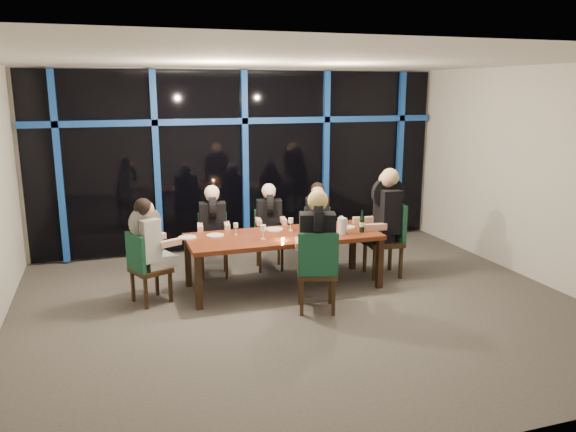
{
  "coord_description": "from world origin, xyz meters",
  "views": [
    {
      "loc": [
        -2.24,
        -6.2,
        2.68
      ],
      "look_at": [
        0.0,
        0.6,
        1.05
      ],
      "focal_mm": 35.0,
      "sensor_mm": 36.0,
      "label": 1
    }
  ],
  "objects_px": {
    "diner_far_left": "(213,218)",
    "chair_far_right": "(317,233)",
    "chair_end_right": "(390,235)",
    "diner_end_right": "(385,207)",
    "chair_end_left": "(144,264)",
    "diner_near_mid": "(317,233)",
    "chair_far_left": "(213,241)",
    "water_pitcher": "(342,226)",
    "diner_end_left": "(148,235)",
    "diner_far_right": "(317,212)",
    "diner_far_mid": "(269,214)",
    "chair_near_mid": "(317,267)",
    "wine_bottle": "(362,224)",
    "dining_table": "(283,239)",
    "chair_far_mid": "(269,236)"
  },
  "relations": [
    {
      "from": "chair_near_mid",
      "to": "wine_bottle",
      "type": "height_order",
      "value": "wine_bottle"
    },
    {
      "from": "dining_table",
      "to": "diner_far_mid",
      "type": "distance_m",
      "value": 0.86
    },
    {
      "from": "diner_end_left",
      "to": "diner_far_left",
      "type": "bearing_deg",
      "value": -75.01
    },
    {
      "from": "chair_near_mid",
      "to": "diner_near_mid",
      "type": "height_order",
      "value": "diner_near_mid"
    },
    {
      "from": "water_pitcher",
      "to": "chair_end_right",
      "type": "bearing_deg",
      "value": 32.74
    },
    {
      "from": "chair_far_left",
      "to": "diner_far_right",
      "type": "height_order",
      "value": "diner_far_right"
    },
    {
      "from": "diner_far_right",
      "to": "diner_end_right",
      "type": "distance_m",
      "value": 1.09
    },
    {
      "from": "wine_bottle",
      "to": "diner_end_left",
      "type": "bearing_deg",
      "value": 175.71
    },
    {
      "from": "diner_end_left",
      "to": "diner_near_mid",
      "type": "height_order",
      "value": "diner_near_mid"
    },
    {
      "from": "diner_far_left",
      "to": "chair_far_right",
      "type": "bearing_deg",
      "value": 11.92
    },
    {
      "from": "chair_end_left",
      "to": "diner_far_mid",
      "type": "relative_size",
      "value": 1.08
    },
    {
      "from": "chair_near_mid",
      "to": "chair_far_left",
      "type": "bearing_deg",
      "value": -46.6
    },
    {
      "from": "chair_far_right",
      "to": "diner_far_left",
      "type": "bearing_deg",
      "value": -154.98
    },
    {
      "from": "diner_far_right",
      "to": "chair_far_right",
      "type": "bearing_deg",
      "value": 90.0
    },
    {
      "from": "chair_far_right",
      "to": "diner_end_left",
      "type": "bearing_deg",
      "value": -140.16
    },
    {
      "from": "dining_table",
      "to": "chair_far_right",
      "type": "distance_m",
      "value": 1.24
    },
    {
      "from": "chair_end_right",
      "to": "diner_far_left",
      "type": "bearing_deg",
      "value": -101.25
    },
    {
      "from": "chair_far_right",
      "to": "diner_far_left",
      "type": "relative_size",
      "value": 0.99
    },
    {
      "from": "chair_end_left",
      "to": "diner_end_right",
      "type": "height_order",
      "value": "diner_end_right"
    },
    {
      "from": "diner_far_right",
      "to": "diner_end_left",
      "type": "bearing_deg",
      "value": -141.37
    },
    {
      "from": "chair_far_left",
      "to": "chair_far_right",
      "type": "relative_size",
      "value": 1.04
    },
    {
      "from": "diner_far_left",
      "to": "diner_far_mid",
      "type": "bearing_deg",
      "value": 12.63
    },
    {
      "from": "chair_far_left",
      "to": "chair_end_right",
      "type": "xyz_separation_m",
      "value": [
        2.43,
        -0.83,
        0.09
      ]
    },
    {
      "from": "chair_near_mid",
      "to": "diner_end_right",
      "type": "xyz_separation_m",
      "value": [
        1.42,
        1.01,
        0.45
      ]
    },
    {
      "from": "diner_near_mid",
      "to": "diner_end_left",
      "type": "bearing_deg",
      "value": -8.34
    },
    {
      "from": "chair_end_left",
      "to": "water_pitcher",
      "type": "bearing_deg",
      "value": -118.14
    },
    {
      "from": "chair_end_right",
      "to": "diner_far_right",
      "type": "relative_size",
      "value": 1.26
    },
    {
      "from": "diner_far_mid",
      "to": "diner_end_right",
      "type": "relative_size",
      "value": 0.82
    },
    {
      "from": "diner_near_mid",
      "to": "water_pitcher",
      "type": "height_order",
      "value": "diner_near_mid"
    },
    {
      "from": "chair_far_right",
      "to": "diner_end_right",
      "type": "bearing_deg",
      "value": -30.02
    },
    {
      "from": "diner_near_mid",
      "to": "wine_bottle",
      "type": "relative_size",
      "value": 3.28
    },
    {
      "from": "chair_far_right",
      "to": "diner_near_mid",
      "type": "bearing_deg",
      "value": -90.26
    },
    {
      "from": "chair_end_right",
      "to": "water_pitcher",
      "type": "xyz_separation_m",
      "value": [
        -0.86,
        -0.24,
        0.26
      ]
    },
    {
      "from": "dining_table",
      "to": "diner_far_left",
      "type": "bearing_deg",
      "value": 136.53
    },
    {
      "from": "diner_end_left",
      "to": "chair_near_mid",
      "type": "bearing_deg",
      "value": -141.36
    },
    {
      "from": "diner_far_mid",
      "to": "diner_end_right",
      "type": "bearing_deg",
      "value": -20.08
    },
    {
      "from": "wine_bottle",
      "to": "chair_far_mid",
      "type": "bearing_deg",
      "value": 131.47
    },
    {
      "from": "diner_far_left",
      "to": "wine_bottle",
      "type": "distance_m",
      "value": 2.13
    },
    {
      "from": "diner_end_right",
      "to": "wine_bottle",
      "type": "relative_size",
      "value": 3.43
    },
    {
      "from": "chair_far_mid",
      "to": "diner_far_right",
      "type": "height_order",
      "value": "diner_far_right"
    },
    {
      "from": "diner_near_mid",
      "to": "water_pitcher",
      "type": "relative_size",
      "value": 4.51
    },
    {
      "from": "diner_far_left",
      "to": "diner_far_right",
      "type": "relative_size",
      "value": 1.04
    },
    {
      "from": "chair_far_left",
      "to": "water_pitcher",
      "type": "xyz_separation_m",
      "value": [
        1.57,
        -1.08,
        0.35
      ]
    },
    {
      "from": "diner_near_mid",
      "to": "chair_far_mid",
      "type": "bearing_deg",
      "value": -70.79
    },
    {
      "from": "dining_table",
      "to": "diner_near_mid",
      "type": "relative_size",
      "value": 2.59
    },
    {
      "from": "dining_table",
      "to": "diner_far_mid",
      "type": "xyz_separation_m",
      "value": [
        0.05,
        0.85,
        0.17
      ]
    },
    {
      "from": "chair_end_left",
      "to": "diner_far_mid",
      "type": "height_order",
      "value": "diner_far_mid"
    },
    {
      "from": "chair_end_right",
      "to": "diner_far_right",
      "type": "height_order",
      "value": "diner_far_right"
    },
    {
      "from": "chair_end_right",
      "to": "diner_end_right",
      "type": "xyz_separation_m",
      "value": [
        -0.09,
        0.01,
        0.42
      ]
    },
    {
      "from": "chair_near_mid",
      "to": "diner_far_left",
      "type": "distance_m",
      "value": 2.01
    }
  ]
}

